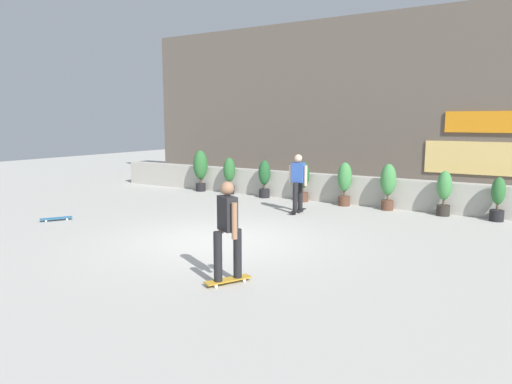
% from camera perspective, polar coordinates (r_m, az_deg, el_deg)
% --- Properties ---
extents(ground_plane, '(48.00, 48.00, 0.00)m').
position_cam_1_polar(ground_plane, '(10.61, -4.34, -5.85)').
color(ground_plane, '#B2AFA8').
extents(planter_wall, '(18.00, 0.40, 0.90)m').
position_cam_1_polar(planter_wall, '(15.66, 8.79, 0.48)').
color(planter_wall, '#B2ADA3').
rests_on(planter_wall, ground).
extents(building_backdrop, '(20.00, 2.08, 6.50)m').
position_cam_1_polar(building_backdrop, '(19.25, 13.83, 10.20)').
color(building_backdrop, '#60564C').
rests_on(building_backdrop, ground).
extents(potted_plant_0, '(0.53, 0.53, 1.54)m').
position_cam_1_polar(potted_plant_0, '(17.82, -6.73, 2.97)').
color(potted_plant_0, black).
rests_on(potted_plant_0, ground).
extents(potted_plant_1, '(0.43, 0.43, 1.32)m').
position_cam_1_polar(potted_plant_1, '(17.04, -3.25, 2.22)').
color(potted_plant_1, black).
rests_on(potted_plant_1, ground).
extents(potted_plant_2, '(0.41, 0.41, 1.29)m').
position_cam_1_polar(potted_plant_2, '(16.23, 1.03, 1.81)').
color(potted_plant_2, black).
rests_on(potted_plant_2, ground).
extents(potted_plant_3, '(0.42, 0.42, 1.31)m').
position_cam_1_polar(potted_plant_3, '(15.52, 5.70, 1.52)').
color(potted_plant_3, brown).
rests_on(potted_plant_3, ground).
extents(potted_plant_4, '(0.44, 0.44, 1.36)m').
position_cam_1_polar(potted_plant_4, '(14.94, 10.66, 1.28)').
color(potted_plant_4, brown).
rests_on(potted_plant_4, ground).
extents(potted_plant_5, '(0.46, 0.46, 1.38)m').
position_cam_1_polar(potted_plant_5, '(14.50, 15.69, 0.95)').
color(potted_plant_5, brown).
rests_on(potted_plant_5, ground).
extents(potted_plant_6, '(0.40, 0.40, 1.27)m').
position_cam_1_polar(potted_plant_6, '(14.15, 21.80, 0.08)').
color(potted_plant_6, '#2D2823').
rests_on(potted_plant_6, ground).
extents(potted_plant_7, '(0.36, 0.36, 1.18)m').
position_cam_1_polar(potted_plant_7, '(13.99, 27.21, -0.68)').
color(potted_plant_7, black).
rests_on(potted_plant_7, ground).
extents(skater_by_wall_right, '(0.56, 0.81, 1.70)m').
position_cam_1_polar(skater_by_wall_right, '(13.56, 5.10, 1.38)').
color(skater_by_wall_right, black).
rests_on(skater_by_wall_right, ground).
extents(skater_far_left, '(0.54, 0.80, 1.70)m').
position_cam_1_polar(skater_far_left, '(7.64, -3.46, -4.33)').
color(skater_far_left, '#BF8C26').
rests_on(skater_far_left, ground).
extents(skateboard_near_camera, '(0.58, 0.79, 0.08)m').
position_cam_1_polar(skateboard_near_camera, '(13.69, -23.00, -2.95)').
color(skateboard_near_camera, '#266699').
rests_on(skateboard_near_camera, ground).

